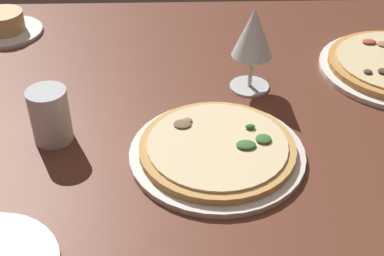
{
  "coord_description": "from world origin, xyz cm",
  "views": [
    {
      "loc": [
        1.77,
        -72.16,
        57.2
      ],
      "look_at": [
        3.89,
        -3.56,
        7.0
      ],
      "focal_mm": 49.24,
      "sensor_mm": 36.0,
      "label": 1
    }
  ],
  "objects_px": {
    "pizza_main": "(217,150)",
    "water_glass": "(51,118)",
    "ramekin_on_saucer": "(4,25)",
    "wine_glass_near": "(253,36)"
  },
  "relations": [
    {
      "from": "pizza_main",
      "to": "water_glass",
      "type": "bearing_deg",
      "value": 168.63
    },
    {
      "from": "pizza_main",
      "to": "ramekin_on_saucer",
      "type": "bearing_deg",
      "value": 134.76
    },
    {
      "from": "wine_glass_near",
      "to": "water_glass",
      "type": "bearing_deg",
      "value": -156.18
    },
    {
      "from": "wine_glass_near",
      "to": "water_glass",
      "type": "height_order",
      "value": "wine_glass_near"
    },
    {
      "from": "pizza_main",
      "to": "wine_glass_near",
      "type": "bearing_deg",
      "value": 69.71
    },
    {
      "from": "pizza_main",
      "to": "water_glass",
      "type": "relative_size",
      "value": 3.0
    },
    {
      "from": "pizza_main",
      "to": "water_glass",
      "type": "height_order",
      "value": "water_glass"
    },
    {
      "from": "ramekin_on_saucer",
      "to": "wine_glass_near",
      "type": "xyz_separation_m",
      "value": [
        0.53,
        -0.25,
        0.09
      ]
    },
    {
      "from": "pizza_main",
      "to": "ramekin_on_saucer",
      "type": "xyz_separation_m",
      "value": [
        -0.45,
        0.45,
        0.01
      ]
    },
    {
      "from": "wine_glass_near",
      "to": "pizza_main",
      "type": "bearing_deg",
      "value": -110.29
    }
  ]
}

